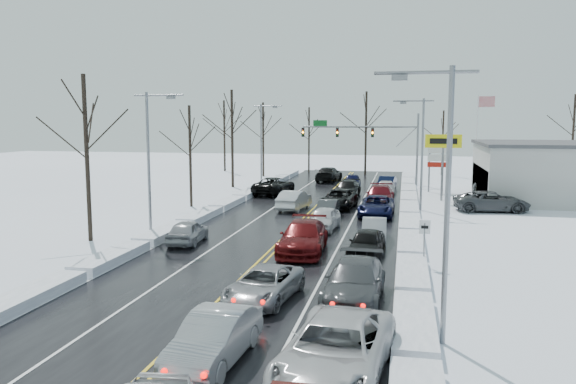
% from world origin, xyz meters
% --- Properties ---
extents(ground, '(160.00, 160.00, 0.00)m').
position_xyz_m(ground, '(0.00, 0.00, 0.00)').
color(ground, white).
rests_on(ground, ground).
extents(road_surface, '(14.00, 84.00, 0.01)m').
position_xyz_m(road_surface, '(0.00, 2.00, 0.01)').
color(road_surface, black).
rests_on(road_surface, ground).
extents(snow_bank_left, '(1.45, 72.00, 0.50)m').
position_xyz_m(snow_bank_left, '(-7.60, 2.00, 0.00)').
color(snow_bank_left, white).
rests_on(snow_bank_left, ground).
extents(snow_bank_right, '(1.45, 72.00, 0.50)m').
position_xyz_m(snow_bank_right, '(7.60, 2.00, 0.00)').
color(snow_bank_right, white).
rests_on(snow_bank_right, ground).
extents(traffic_signal_mast, '(13.28, 0.39, 8.00)m').
position_xyz_m(traffic_signal_mast, '(3.45, 27.99, 5.48)').
color(traffic_signal_mast, slate).
rests_on(traffic_signal_mast, ground).
extents(tires_plus_sign, '(3.20, 0.34, 6.00)m').
position_xyz_m(tires_plus_sign, '(10.50, 15.99, 4.99)').
color(tires_plus_sign, slate).
rests_on(tires_plus_sign, ground).
extents(used_vehicles_sign, '(2.20, 0.22, 4.65)m').
position_xyz_m(used_vehicles_sign, '(10.50, 22.00, 3.32)').
color(used_vehicles_sign, slate).
rests_on(used_vehicles_sign, ground).
extents(speed_limit_sign, '(0.55, 0.09, 2.35)m').
position_xyz_m(speed_limit_sign, '(8.20, -8.00, 1.63)').
color(speed_limit_sign, slate).
rests_on(speed_limit_sign, ground).
extents(flagpole, '(1.87, 1.20, 10.00)m').
position_xyz_m(flagpole, '(15.17, 30.00, 5.93)').
color(flagpole, silver).
rests_on(flagpole, ground).
extents(streetlight_se, '(3.20, 0.25, 9.00)m').
position_xyz_m(streetlight_se, '(8.30, -18.00, 5.31)').
color(streetlight_se, slate).
rests_on(streetlight_se, ground).
extents(streetlight_ne, '(3.20, 0.25, 9.00)m').
position_xyz_m(streetlight_ne, '(8.30, 10.00, 5.31)').
color(streetlight_ne, slate).
rests_on(streetlight_ne, ground).
extents(streetlight_sw, '(3.20, 0.25, 9.00)m').
position_xyz_m(streetlight_sw, '(-8.30, -4.00, 5.31)').
color(streetlight_sw, slate).
rests_on(streetlight_sw, ground).
extents(streetlight_nw, '(3.20, 0.25, 9.00)m').
position_xyz_m(streetlight_nw, '(-8.30, 24.00, 5.31)').
color(streetlight_nw, slate).
rests_on(streetlight_nw, ground).
extents(tree_left_b, '(4.00, 4.00, 10.00)m').
position_xyz_m(tree_left_b, '(-11.50, -6.00, 6.99)').
color(tree_left_b, '#2D231C').
rests_on(tree_left_b, ground).
extents(tree_left_c, '(3.40, 3.40, 8.50)m').
position_xyz_m(tree_left_c, '(-10.50, 8.00, 5.94)').
color(tree_left_c, '#2D231C').
rests_on(tree_left_c, ground).
extents(tree_left_d, '(4.20, 4.20, 10.50)m').
position_xyz_m(tree_left_d, '(-11.20, 22.00, 7.33)').
color(tree_left_d, '#2D231C').
rests_on(tree_left_d, ground).
extents(tree_left_e, '(3.80, 3.80, 9.50)m').
position_xyz_m(tree_left_e, '(-10.80, 34.00, 6.64)').
color(tree_left_e, '#2D231C').
rests_on(tree_left_e, ground).
extents(tree_far_a, '(4.00, 4.00, 10.00)m').
position_xyz_m(tree_far_a, '(-18.00, 40.00, 6.99)').
color(tree_far_a, '#2D231C').
rests_on(tree_far_a, ground).
extents(tree_far_b, '(3.60, 3.60, 9.00)m').
position_xyz_m(tree_far_b, '(-6.00, 41.00, 6.29)').
color(tree_far_b, '#2D231C').
rests_on(tree_far_b, ground).
extents(tree_far_c, '(4.40, 4.40, 11.00)m').
position_xyz_m(tree_far_c, '(2.00, 39.00, 7.68)').
color(tree_far_c, '#2D231C').
rests_on(tree_far_c, ground).
extents(tree_far_d, '(3.40, 3.40, 8.50)m').
position_xyz_m(tree_far_d, '(12.00, 40.50, 5.94)').
color(tree_far_d, '#2D231C').
rests_on(tree_far_d, ground).
extents(tree_far_e, '(4.20, 4.20, 10.50)m').
position_xyz_m(tree_far_e, '(28.00, 41.00, 7.33)').
color(tree_far_e, '#2D231C').
rests_on(tree_far_e, ground).
extents(queued_car_1, '(1.93, 4.75, 1.53)m').
position_xyz_m(queued_car_1, '(1.62, -20.92, 0.00)').
color(queued_car_1, '#9DA0A4').
rests_on(queued_car_1, ground).
extents(queued_car_2, '(2.85, 5.08, 1.34)m').
position_xyz_m(queued_car_2, '(1.65, -14.87, 0.00)').
color(queued_car_2, gray).
rests_on(queued_car_2, ground).
extents(queued_car_3, '(2.66, 6.03, 1.72)m').
position_xyz_m(queued_car_3, '(1.73, -6.36, 0.00)').
color(queued_car_3, '#540B0C').
rests_on(queued_car_3, ground).
extents(queued_car_4, '(2.11, 4.50, 1.49)m').
position_xyz_m(queued_car_4, '(1.92, 0.27, 0.00)').
color(queued_car_4, silver).
rests_on(queued_car_4, ground).
extents(queued_car_5, '(1.43, 4.05, 1.33)m').
position_xyz_m(queued_car_5, '(1.57, 4.74, 0.00)').
color(queued_car_5, '#3B3D40').
rests_on(queued_car_5, ground).
extents(queued_car_6, '(3.00, 5.73, 1.54)m').
position_xyz_m(queued_car_6, '(1.82, 9.77, 0.00)').
color(queued_car_6, black).
rests_on(queued_car_6, ground).
extents(queued_car_7, '(2.45, 5.34, 1.51)m').
position_xyz_m(queued_car_7, '(1.82, 16.97, 0.00)').
color(queued_car_7, black).
rests_on(queued_car_7, ground).
extents(queued_car_8, '(2.01, 4.51, 1.51)m').
position_xyz_m(queued_car_8, '(1.65, 23.99, 0.00)').
color(queued_car_8, black).
rests_on(queued_car_8, ground).
extents(queued_car_10, '(3.41, 6.35, 1.70)m').
position_xyz_m(queued_car_10, '(5.35, -21.22, 0.00)').
color(queued_car_10, silver).
rests_on(queued_car_10, ground).
extents(queued_car_11, '(2.43, 5.66, 1.62)m').
position_xyz_m(queued_car_11, '(5.26, -14.18, 0.00)').
color(queued_car_11, '#434648').
rests_on(queued_car_11, ground).
extents(queued_car_12, '(2.12, 4.38, 1.44)m').
position_xyz_m(queued_car_12, '(5.22, -6.46, 0.00)').
color(queued_car_12, black).
rests_on(queued_car_12, ground).
extents(queued_car_13, '(1.60, 4.21, 1.37)m').
position_xyz_m(queued_car_13, '(5.44, -2.63, 0.00)').
color(queued_car_13, '#93959A').
rests_on(queued_car_13, ground).
extents(queued_car_14, '(2.69, 5.59, 1.53)m').
position_xyz_m(queued_car_14, '(5.12, 6.42, 0.00)').
color(queued_car_14, black).
rests_on(queued_car_14, ground).
extents(queued_car_15, '(2.36, 5.78, 1.68)m').
position_xyz_m(queued_car_15, '(5.14, 11.99, 0.00)').
color(queued_car_15, '#510A11').
rests_on(queued_car_15, ground).
extents(queued_car_16, '(2.04, 4.45, 1.48)m').
position_xyz_m(queued_car_16, '(5.36, 18.45, 0.00)').
color(queued_car_16, silver).
rests_on(queued_car_16, ground).
extents(queued_car_17, '(2.06, 4.64, 1.48)m').
position_xyz_m(queued_car_17, '(5.38, 22.14, 0.00)').
color(queued_car_17, black).
rests_on(queued_car_17, ground).
extents(oncoming_car_0, '(2.21, 4.98, 1.59)m').
position_xyz_m(oncoming_car_0, '(-1.63, 8.16, 0.00)').
color(oncoming_car_0, silver).
rests_on(oncoming_car_0, ground).
extents(oncoming_car_1, '(3.55, 6.41, 1.70)m').
position_xyz_m(oncoming_car_1, '(-5.39, 16.98, 0.00)').
color(oncoming_car_1, black).
rests_on(oncoming_car_1, ground).
extents(oncoming_car_2, '(2.87, 6.07, 1.71)m').
position_xyz_m(oncoming_car_2, '(-1.67, 29.72, 0.00)').
color(oncoming_car_2, black).
rests_on(oncoming_car_2, ground).
extents(oncoming_car_3, '(1.97, 4.28, 1.42)m').
position_xyz_m(oncoming_car_3, '(-5.42, -5.48, 0.00)').
color(oncoming_car_3, '#94969B').
rests_on(oncoming_car_3, ground).
extents(parked_car_0, '(6.15, 3.38, 1.63)m').
position_xyz_m(parked_car_0, '(14.06, 10.51, 0.00)').
color(parked_car_0, '#434548').
rests_on(parked_car_0, ground).
extents(parked_car_1, '(2.49, 4.93, 1.37)m').
position_xyz_m(parked_car_1, '(17.00, 16.73, 0.00)').
color(parked_car_1, '#3E4043').
rests_on(parked_car_1, ground).
extents(parked_car_2, '(2.54, 5.24, 1.72)m').
position_xyz_m(parked_car_2, '(14.90, 22.41, 0.00)').
color(parked_car_2, '#3F4244').
rests_on(parked_car_2, ground).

